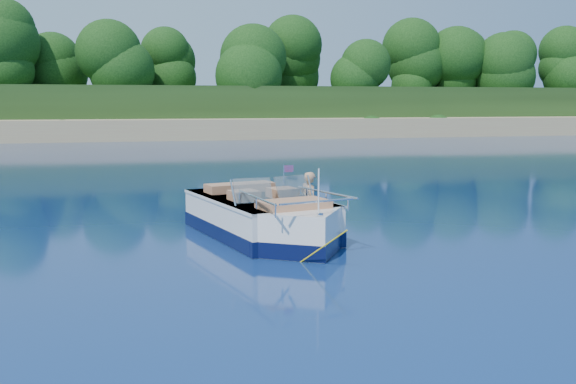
{
  "coord_description": "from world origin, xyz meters",
  "views": [
    {
      "loc": [
        -1.81,
        -12.1,
        2.73
      ],
      "look_at": [
        1.41,
        0.94,
        0.85
      ],
      "focal_mm": 40.0,
      "sensor_mm": 36.0,
      "label": 1
    }
  ],
  "objects": [
    {
      "name": "motorboat",
      "position": [
        0.81,
        0.35,
        0.35
      ],
      "size": [
        2.76,
        5.39,
        1.83
      ],
      "rotation": [
        0.0,
        0.0,
        0.24
      ],
      "color": "white",
      "rests_on": "ground"
    },
    {
      "name": "treeline",
      "position": [
        0.04,
        41.01,
        5.55
      ],
      "size": [
        150.0,
        7.12,
        8.19
      ],
      "color": "black",
      "rests_on": "ground"
    },
    {
      "name": "shoreline",
      "position": [
        0.0,
        63.77,
        0.98
      ],
      "size": [
        170.0,
        59.0,
        6.0
      ],
      "color": "tan",
      "rests_on": "ground"
    },
    {
      "name": "ground",
      "position": [
        0.0,
        0.0,
        0.0
      ],
      "size": [
        160.0,
        160.0,
        0.0
      ],
      "primitive_type": "plane",
      "color": "#091542",
      "rests_on": "ground"
    },
    {
      "name": "tow_tube",
      "position": [
        2.25,
        2.57,
        0.09
      ],
      "size": [
        1.82,
        1.82,
        0.36
      ],
      "rotation": [
        0.0,
        0.0,
        0.42
      ],
      "color": "yellow",
      "rests_on": "ground"
    },
    {
      "name": "boy",
      "position": [
        2.26,
        2.48,
        0.0
      ],
      "size": [
        0.66,
        0.9,
        1.61
      ],
      "primitive_type": "imported",
      "rotation": [
        0.0,
        -0.17,
        1.98
      ],
      "color": "tan",
      "rests_on": "ground"
    }
  ]
}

